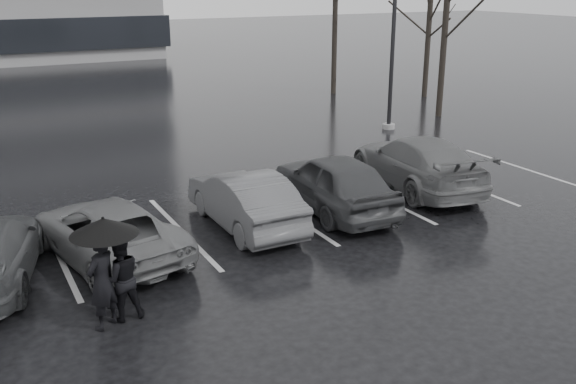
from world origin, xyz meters
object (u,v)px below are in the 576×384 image
(car_west_a, at_px, (245,199))
(tree_north, at_px, (335,8))
(pedestrian_left, at_px, (102,282))
(tree_ne, at_px, (429,25))
(car_main, at_px, (334,182))
(tree_east, at_px, (446,20))
(lamp_post, at_px, (394,22))
(car_east, at_px, (417,162))
(car_west_b, at_px, (108,230))
(pedestrian_right, at_px, (120,278))

(car_west_a, height_order, tree_north, tree_north)
(pedestrian_left, xyz_separation_m, tree_ne, (19.28, 15.06, 2.65))
(car_main, relative_size, car_west_a, 1.07)
(car_west_a, distance_m, tree_north, 19.29)
(car_main, xyz_separation_m, car_west_a, (-2.47, 0.05, -0.07))
(pedestrian_left, height_order, tree_north, tree_north)
(car_west_a, relative_size, tree_north, 0.48)
(car_west_a, xyz_separation_m, pedestrian_left, (-4.05, -3.17, 0.17))
(car_west_a, relative_size, tree_east, 0.51)
(lamp_post, bearing_deg, car_east, -120.65)
(pedestrian_left, bearing_deg, car_west_b, -140.21)
(car_east, relative_size, pedestrian_right, 3.27)
(car_west_a, bearing_deg, pedestrian_left, 37.84)
(car_east, relative_size, tree_east, 0.63)
(car_main, distance_m, car_west_b, 5.79)
(car_main, distance_m, lamp_post, 10.31)
(pedestrian_left, height_order, tree_east, tree_east)
(lamp_post, xyz_separation_m, tree_ne, (5.90, 5.01, -0.59))
(pedestrian_left, bearing_deg, tree_ne, -177.79)
(pedestrian_left, bearing_deg, car_west_a, -177.73)
(car_west_b, bearing_deg, tree_ne, -158.34)
(tree_east, height_order, tree_north, tree_north)
(car_west_a, xyz_separation_m, car_west_b, (-3.31, -0.30, -0.06))
(car_east, bearing_deg, car_west_a, 13.46)
(car_west_b, relative_size, tree_north, 0.52)
(car_east, distance_m, tree_ne, 15.23)
(car_west_b, relative_size, pedestrian_left, 2.61)
(car_main, bearing_deg, car_west_a, 2.22)
(car_main, relative_size, car_west_b, 0.99)
(car_main, relative_size, tree_east, 0.55)
(pedestrian_left, xyz_separation_m, pedestrian_right, (0.34, 0.15, -0.07))
(pedestrian_left, xyz_separation_m, tree_north, (15.78, 18.06, 3.40))
(pedestrian_right, distance_m, tree_ne, 24.26)
(car_east, height_order, pedestrian_left, pedestrian_left)
(lamp_post, bearing_deg, tree_east, 16.47)
(car_main, bearing_deg, tree_east, -139.01)
(car_main, height_order, tree_east, tree_east)
(tree_east, height_order, tree_ne, tree_east)
(tree_ne, height_order, tree_north, tree_north)
(car_west_a, relative_size, car_east, 0.81)
(pedestrian_right, xyz_separation_m, tree_north, (15.44, 17.91, 3.47))
(car_west_a, height_order, pedestrian_right, pedestrian_right)
(car_west_b, distance_m, lamp_post, 14.95)
(car_west_b, bearing_deg, pedestrian_left, 63.89)
(car_main, distance_m, car_west_a, 2.47)
(car_main, xyz_separation_m, lamp_post, (6.86, 6.93, 3.34))
(pedestrian_left, bearing_deg, car_east, 165.05)
(pedestrian_right, relative_size, lamp_post, 0.17)
(pedestrian_left, bearing_deg, pedestrian_right, 167.61)
(pedestrian_right, bearing_deg, tree_ne, -143.40)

